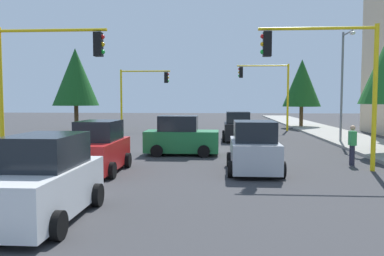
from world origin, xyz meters
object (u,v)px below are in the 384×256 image
(car_red, at_px, (98,149))
(car_black, at_px, (237,127))
(traffic_signal_far_left, at_px, (268,84))
(street_lamp_curbside, at_px, (344,74))
(tree_roadside_far, at_px, (302,83))
(car_green, at_px, (181,137))
(traffic_signal_near_right, at_px, (42,68))
(car_silver, at_px, (254,149))
(traffic_signal_near_left, at_px, (328,68))
(pedestrian_crossing, at_px, (352,144))
(traffic_signal_far_right, at_px, (141,87))
(car_white, at_px, (44,182))
(tree_opposite_side, at_px, (76,77))

(car_red, height_order, car_black, same)
(traffic_signal_far_left, xyz_separation_m, car_black, (8.88, -3.03, -3.28))
(street_lamp_curbside, bearing_deg, tree_roadside_far, 178.81)
(tree_roadside_far, bearing_deg, car_green, -26.39)
(street_lamp_curbside, height_order, car_green, street_lamp_curbside)
(traffic_signal_near_right, relative_size, car_silver, 1.54)
(traffic_signal_near_right, height_order, traffic_signal_near_left, traffic_signal_near_right)
(car_black, bearing_deg, pedestrian_crossing, 24.42)
(car_green, distance_m, car_silver, 5.63)
(street_lamp_curbside, distance_m, pedestrian_crossing, 9.18)
(car_silver, bearing_deg, car_green, -144.53)
(car_green, bearing_deg, car_red, -27.93)
(car_black, bearing_deg, traffic_signal_near_left, 15.05)
(traffic_signal_near_left, height_order, car_green, traffic_signal_near_left)
(traffic_signal_far_right, height_order, car_silver, traffic_signal_far_right)
(traffic_signal_far_left, xyz_separation_m, tree_roadside_far, (-4.00, 3.76, 0.22))
(tree_roadside_far, xyz_separation_m, car_black, (12.88, -6.79, -3.50))
(traffic_signal_near_left, height_order, pedestrian_crossing, traffic_signal_near_left)
(tree_roadside_far, bearing_deg, pedestrian_crossing, -5.94)
(traffic_signal_far_right, xyz_separation_m, pedestrian_crossing, (18.65, 12.81, -2.99))
(traffic_signal_near_left, relative_size, tree_roadside_far, 0.84)
(traffic_signal_far_right, relative_size, street_lamp_curbside, 0.79)
(traffic_signal_near_left, xyz_separation_m, traffic_signal_far_left, (-20.00, 0.04, 0.17))
(traffic_signal_near_left, distance_m, pedestrian_crossing, 3.68)
(car_white, bearing_deg, tree_roadside_far, 158.86)
(car_white, bearing_deg, car_green, 169.29)
(traffic_signal_near_right, relative_size, tree_opposite_side, 0.79)
(traffic_signal_near_right, height_order, car_black, traffic_signal_near_right)
(car_green, height_order, car_silver, same)
(tree_roadside_far, distance_m, car_white, 33.48)
(traffic_signal_far_right, distance_m, traffic_signal_far_left, 11.41)
(car_white, relative_size, car_red, 1.06)
(traffic_signal_near_right, bearing_deg, tree_roadside_far, 147.64)
(traffic_signal_far_right, bearing_deg, tree_opposite_side, -69.43)
(car_white, bearing_deg, street_lamp_curbside, 144.91)
(traffic_signal_near_left, bearing_deg, pedestrian_crossing, 133.07)
(traffic_signal_near_left, height_order, car_white, traffic_signal_near_left)
(tree_opposite_side, relative_size, pedestrian_crossing, 4.24)
(traffic_signal_near_right, bearing_deg, street_lamp_curbside, 122.81)
(traffic_signal_far_left, xyz_separation_m, pedestrian_crossing, (18.65, 1.41, -3.27))
(street_lamp_curbside, relative_size, car_silver, 1.88)
(street_lamp_curbside, xyz_separation_m, car_white, (16.67, -11.71, -3.45))
(tree_opposite_side, distance_m, car_black, 15.81)
(car_red, bearing_deg, car_white, 5.55)
(traffic_signal_near_left, height_order, street_lamp_curbside, street_lamp_curbside)
(traffic_signal_far_left, xyz_separation_m, car_white, (27.06, -8.25, -3.28))
(car_white, bearing_deg, traffic_signal_near_left, 130.69)
(traffic_signal_near_right, bearing_deg, traffic_signal_far_right, 179.90)
(street_lamp_curbside, height_order, tree_opposite_side, tree_opposite_side)
(car_black, height_order, pedestrian_crossing, car_black)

